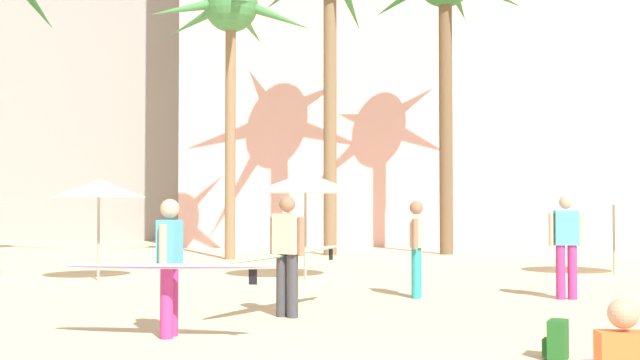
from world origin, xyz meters
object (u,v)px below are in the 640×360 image
(person_far_right, at_px, (287,252))
(person_near_left, at_px, (566,242))
(cafe_umbrella_1, at_px, (99,189))
(cafe_umbrella_3, at_px, (305,183))
(backpack, at_px, (557,341))
(person_mid_right, at_px, (168,263))
(palm_tree_left, at_px, (231,22))
(palm_tree_right, at_px, (446,0))
(person_far_left, at_px, (416,245))
(cafe_umbrella_2, at_px, (613,193))

(person_far_right, height_order, person_near_left, person_near_left)
(cafe_umbrella_1, distance_m, person_near_left, 9.67)
(cafe_umbrella_3, relative_size, backpack, 5.66)
(cafe_umbrella_3, bearing_deg, person_mid_right, -104.93)
(cafe_umbrella_1, bearing_deg, palm_tree_left, 68.63)
(palm_tree_right, height_order, person_far_right, palm_tree_right)
(palm_tree_right, height_order, cafe_umbrella_1, palm_tree_right)
(palm_tree_right, xyz_separation_m, person_far_right, (-5.44, -13.68, -7.45))
(person_far_left, bearing_deg, palm_tree_right, 90.43)
(person_far_right, xyz_separation_m, person_near_left, (4.86, 1.71, 0.05))
(palm_tree_right, bearing_deg, cafe_umbrella_3, -121.14)
(cafe_umbrella_1, height_order, person_far_left, cafe_umbrella_1)
(palm_tree_left, height_order, cafe_umbrella_1, palm_tree_left)
(backpack, bearing_deg, cafe_umbrella_3, -45.46)
(cafe_umbrella_3, height_order, person_near_left, cafe_umbrella_3)
(cafe_umbrella_1, xyz_separation_m, person_mid_right, (2.51, -7.38, -1.06))
(cafe_umbrella_2, xyz_separation_m, person_mid_right, (-9.15, -7.98, -0.99))
(palm_tree_left, height_order, cafe_umbrella_2, palm_tree_left)
(palm_tree_right, distance_m, cafe_umbrella_2, 10.21)
(person_far_right, bearing_deg, palm_tree_right, -164.51)
(palm_tree_right, height_order, cafe_umbrella_3, palm_tree_right)
(backpack, relative_size, person_mid_right, 0.16)
(backpack, bearing_deg, person_near_left, -82.15)
(cafe_umbrella_2, xyz_separation_m, backpack, (-4.86, -9.49, -1.71))
(palm_tree_right, relative_size, person_far_right, 3.76)
(backpack, distance_m, person_far_right, 4.45)
(palm_tree_left, bearing_deg, person_mid_right, -89.76)
(cafe_umbrella_1, distance_m, backpack, 11.32)
(backpack, bearing_deg, person_far_right, -20.46)
(person_far_right, relative_size, person_mid_right, 1.00)
(cafe_umbrella_2, relative_size, backpack, 5.25)
(palm_tree_left, relative_size, person_far_right, 3.13)
(person_mid_right, distance_m, person_far_left, 5.46)
(palm_tree_left, distance_m, person_mid_right, 14.99)
(person_near_left, bearing_deg, person_far_left, 87.99)
(person_near_left, bearing_deg, cafe_umbrella_2, -26.68)
(palm_tree_left, relative_size, person_near_left, 4.70)
(person_mid_right, bearing_deg, cafe_umbrella_2, -127.69)
(cafe_umbrella_3, relative_size, person_far_left, 1.40)
(palm_tree_right, xyz_separation_m, backpack, (-2.64, -17.06, -8.19))
(palm_tree_left, bearing_deg, cafe_umbrella_3, -72.23)
(palm_tree_left, xyz_separation_m, person_near_left, (6.39, -10.05, -6.14))
(backpack, bearing_deg, palm_tree_right, -68.95)
(cafe_umbrella_1, distance_m, cafe_umbrella_3, 4.47)
(backpack, xyz_separation_m, person_near_left, (2.05, 5.09, 0.79))
(palm_tree_right, height_order, person_near_left, palm_tree_right)
(cafe_umbrella_2, height_order, person_mid_right, cafe_umbrella_2)
(person_mid_right, relative_size, person_near_left, 1.50)
(cafe_umbrella_1, bearing_deg, person_mid_right, -71.25)
(backpack, height_order, person_near_left, person_near_left)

